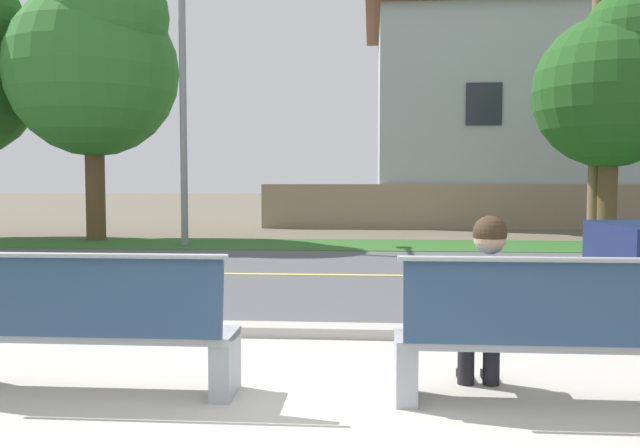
{
  "coord_description": "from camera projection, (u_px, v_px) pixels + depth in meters",
  "views": [
    {
      "loc": [
        0.37,
        -3.85,
        1.47
      ],
      "look_at": [
        -0.19,
        3.54,
        1.0
      ],
      "focal_mm": 37.2,
      "sensor_mm": 36.0,
      "label": 1
    }
  ],
  "objects": [
    {
      "name": "ground_plane",
      "position": [
        350.0,
        264.0,
        11.92
      ],
      "size": [
        140.0,
        140.0,
        0.0
      ],
      "primitive_type": "plane",
      "color": "#665B4C"
    },
    {
      "name": "sidewalk_pavement",
      "position": [
        313.0,
        405.0,
        4.35
      ],
      "size": [
        44.0,
        3.6,
        0.01
      ],
      "primitive_type": "cube",
      "color": "#B7B2A8",
      "rests_on": "ground_plane"
    },
    {
      "name": "curb_edge",
      "position": [
        331.0,
        331.0,
        6.29
      ],
      "size": [
        44.0,
        0.3,
        0.11
      ],
      "primitive_type": "cube",
      "color": "#ADA89E",
      "rests_on": "ground_plane"
    },
    {
      "name": "street_asphalt",
      "position": [
        347.0,
        275.0,
        10.42
      ],
      "size": [
        52.0,
        8.0,
        0.01
      ],
      "primitive_type": "cube",
      "color": "#515156",
      "rests_on": "ground_plane"
    },
    {
      "name": "road_centre_line",
      "position": [
        347.0,
        275.0,
        10.42
      ],
      "size": [
        48.0,
        0.14,
        0.01
      ],
      "primitive_type": "cube",
      "color": "#E0CC4C",
      "rests_on": "ground_plane"
    },
    {
      "name": "far_verge_grass",
      "position": [
        354.0,
        245.0,
        15.43
      ],
      "size": [
        48.0,
        2.8,
        0.02
      ],
      "primitive_type": "cube",
      "color": "#2D6026",
      "rests_on": "ground_plane"
    },
    {
      "name": "bench_left",
      "position": [
        88.0,
        330.0,
        4.51
      ],
      "size": [
        2.0,
        0.48,
        1.01
      ],
      "color": "#9EA0A8",
      "rests_on": "ground_plane"
    },
    {
      "name": "bench_right",
      "position": [
        551.0,
        338.0,
        4.28
      ],
      "size": [
        2.0,
        0.48,
        1.01
      ],
      "color": "#9EA0A8",
      "rests_on": "ground_plane"
    },
    {
      "name": "seated_person_blue",
      "position": [
        486.0,
        300.0,
        4.47
      ],
      "size": [
        0.52,
        0.68,
        1.25
      ],
      "color": "black",
      "rests_on": "ground_plane"
    },
    {
      "name": "streetlamp",
      "position": [
        185.0,
        83.0,
        15.31
      ],
      "size": [
        0.24,
        2.1,
        6.51
      ],
      "color": "gray",
      "rests_on": "ground_plane"
    },
    {
      "name": "shade_tree_left",
      "position": [
        96.0,
        58.0,
        16.36
      ],
      "size": [
        4.22,
        4.22,
        6.96
      ],
      "color": "brown",
      "rests_on": "ground_plane"
    },
    {
      "name": "shade_tree_centre",
      "position": [
        617.0,
        80.0,
        15.72
      ],
      "size": [
        3.63,
        3.63,
        5.99
      ],
      "color": "brown",
      "rests_on": "ground_plane"
    },
    {
      "name": "garden_wall",
      "position": [
        469.0,
        207.0,
        20.64
      ],
      "size": [
        13.0,
        0.36,
        1.4
      ],
      "primitive_type": "cube",
      "color": "gray",
      "rests_on": "ground_plane"
    },
    {
      "name": "house_across_street",
      "position": [
        543.0,
        114.0,
        23.39
      ],
      "size": [
        12.53,
        6.91,
        7.63
      ],
      "color": "#A3ADB2",
      "rests_on": "ground_plane"
    }
  ]
}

